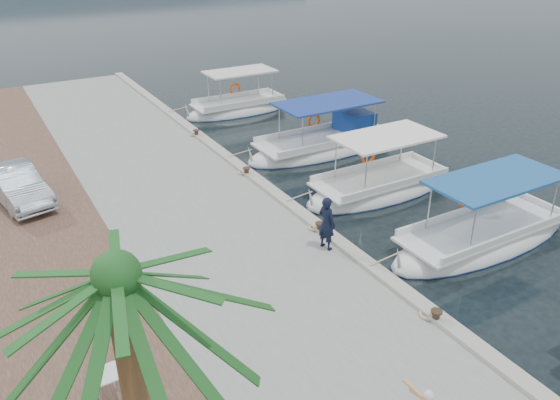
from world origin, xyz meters
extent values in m
plane|color=black|center=(0.00, 0.00, 0.00)|extent=(400.00, 400.00, 0.00)
cube|color=gray|center=(-3.00, 5.00, 0.25)|extent=(6.00, 40.00, 0.50)
cube|color=#A19A8F|center=(-0.22, 5.00, 0.56)|extent=(0.44, 40.00, 0.12)
cube|color=#4C3328|center=(-8.00, 5.00, 0.25)|extent=(4.00, 40.00, 0.50)
ellipsoid|color=silver|center=(4.21, -0.96, 0.05)|extent=(7.22, 2.28, 1.30)
ellipsoid|color=navy|center=(4.21, -0.96, 0.03)|extent=(7.26, 2.32, 0.22)
cube|color=silver|center=(4.21, -0.96, 0.55)|extent=(5.92, 1.96, 0.08)
cube|color=#1E5596|center=(4.39, -0.96, 2.19)|extent=(4.33, 2.10, 0.08)
cylinder|color=silver|center=(2.59, -1.81, 1.35)|extent=(0.05, 0.05, 1.60)
torus|color=#F6500C|center=(4.51, 0.12, 1.00)|extent=(0.68, 0.12, 0.68)
ellipsoid|color=silver|center=(3.80, 3.62, 0.05)|extent=(6.40, 2.37, 1.30)
ellipsoid|color=navy|center=(3.80, 3.62, 0.03)|extent=(6.43, 2.41, 0.22)
cube|color=silver|center=(3.80, 3.62, 0.55)|extent=(5.25, 2.03, 0.08)
cube|color=white|center=(3.96, 3.62, 2.19)|extent=(3.84, 2.18, 0.08)
cylinder|color=silver|center=(2.36, 2.74, 1.35)|extent=(0.05, 0.05, 1.60)
torus|color=#F6500C|center=(4.10, 4.75, 1.00)|extent=(0.68, 0.12, 0.68)
ellipsoid|color=silver|center=(4.37, 8.27, 0.05)|extent=(7.54, 2.55, 1.30)
ellipsoid|color=navy|center=(4.37, 8.27, 0.03)|extent=(7.58, 2.60, 0.22)
cube|color=silver|center=(4.37, 8.27, 0.55)|extent=(6.18, 2.19, 0.08)
cube|color=navy|center=(4.56, 8.27, 2.19)|extent=(4.53, 2.34, 0.08)
cylinder|color=silver|center=(2.67, 7.32, 1.35)|extent=(0.05, 0.05, 1.60)
torus|color=#F6500C|center=(4.67, 9.48, 1.00)|extent=(0.68, 0.12, 0.68)
cube|color=navy|center=(6.07, 8.27, 1.10)|extent=(1.20, 1.78, 1.00)
ellipsoid|color=silver|center=(3.64, 15.33, 0.05)|extent=(6.09, 2.13, 1.30)
ellipsoid|color=navy|center=(3.64, 15.33, 0.03)|extent=(6.12, 2.18, 0.22)
cube|color=silver|center=(3.64, 15.33, 0.55)|extent=(4.99, 1.83, 0.08)
cube|color=silver|center=(3.80, 15.33, 2.19)|extent=(3.65, 1.96, 0.08)
cylinder|color=silver|center=(2.27, 14.53, 1.35)|extent=(0.05, 0.05, 1.60)
torus|color=#F6500C|center=(3.94, 16.34, 1.00)|extent=(0.68, 0.12, 0.68)
cylinder|color=black|center=(-0.35, -3.50, 0.65)|extent=(0.18, 0.18, 0.30)
cylinder|color=black|center=(-0.35, -3.50, 0.80)|extent=(0.28, 0.28, 0.05)
cylinder|color=black|center=(-0.35, 1.50, 0.65)|extent=(0.18, 0.18, 0.30)
cylinder|color=black|center=(-0.35, 1.50, 0.80)|extent=(0.28, 0.28, 0.05)
cylinder|color=black|center=(-0.35, 6.50, 0.65)|extent=(0.18, 0.18, 0.30)
cylinder|color=black|center=(-0.35, 6.50, 0.80)|extent=(0.28, 0.28, 0.05)
cylinder|color=black|center=(-0.35, 11.50, 0.65)|extent=(0.18, 0.18, 0.30)
cylinder|color=black|center=(-0.35, 11.50, 0.80)|extent=(0.28, 0.28, 0.05)
sphere|color=white|center=(-2.86, -5.74, 1.42)|extent=(0.19, 0.19, 0.19)
cone|color=#EAA566|center=(-2.92, -5.46, 1.33)|extent=(0.21, 0.57, 0.22)
imported|color=black|center=(-0.71, 0.64, 1.33)|extent=(0.52, 0.68, 1.65)
imported|color=#A9B5C1|center=(-8.14, 8.48, 1.12)|extent=(2.06, 3.97, 1.24)
cylinder|color=silver|center=(-7.96, -2.25, 0.85)|extent=(0.06, 0.06, 0.70)
cylinder|color=silver|center=(-7.56, -2.25, 0.85)|extent=(0.06, 0.06, 0.70)
cylinder|color=silver|center=(-7.96, -1.85, 0.85)|extent=(0.06, 0.06, 0.70)
cylinder|color=silver|center=(-7.56, -1.85, 0.85)|extent=(0.06, 0.06, 0.70)
cube|color=white|center=(-7.76, -2.05, 1.21)|extent=(0.55, 0.55, 0.03)
camera|label=1|loc=(-8.82, -10.65, 8.99)|focal=35.00mm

